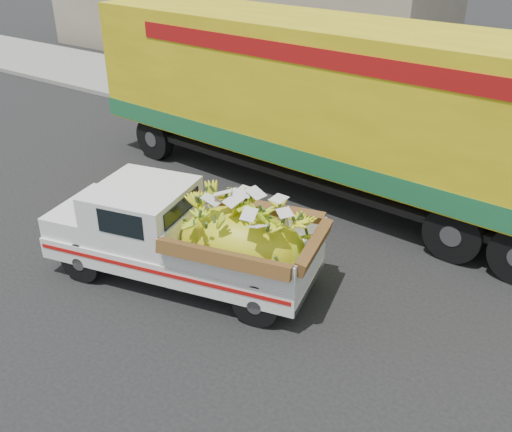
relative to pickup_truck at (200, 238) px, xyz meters
The scene contains 5 objects.
ground 2.44m from the pickup_truck, behind, with size 100.00×100.00×0.00m, color black.
curb 7.31m from the pickup_truck, 108.25° to the left, with size 60.00×0.25×0.15m, color gray.
sidewalk 9.31m from the pickup_truck, 104.19° to the left, with size 60.00×4.00×0.14m, color gray.
pickup_truck is the anchor object (origin of this frame).
semi_trailer 4.62m from the pickup_truck, 91.28° to the left, with size 12.04×3.23×3.80m.
Camera 1 is at (7.82, -6.20, 5.73)m, focal length 40.00 mm.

